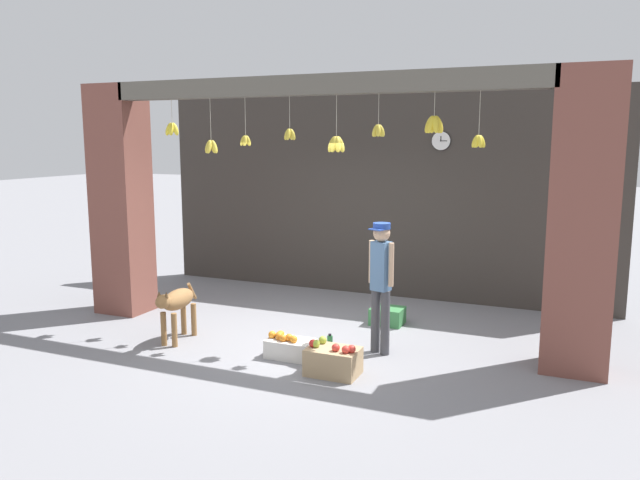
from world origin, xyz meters
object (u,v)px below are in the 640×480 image
at_px(fruit_crate_oranges, 290,347).
at_px(fruit_crate_apples, 333,360).
at_px(wall_clock, 441,141).
at_px(shopkeeper, 381,278).
at_px(dog, 177,303).
at_px(water_bottle, 330,345).
at_px(produce_box_green, 387,316).

height_order(fruit_crate_oranges, fruit_crate_apples, fruit_crate_apples).
relative_size(fruit_crate_apples, wall_clock, 1.90).
bearing_deg(shopkeeper, dog, 30.61).
distance_m(water_bottle, wall_clock, 3.87).
height_order(dog, shopkeeper, shopkeeper).
height_order(dog, fruit_crate_apples, dog).
bearing_deg(fruit_crate_apples, water_bottle, 115.21).
bearing_deg(fruit_crate_apples, fruit_crate_oranges, 155.90).
bearing_deg(fruit_crate_apples, dog, 172.87).
bearing_deg(wall_clock, shopkeeper, -91.81).
distance_m(shopkeeper, fruit_crate_apples, 1.18).
distance_m(fruit_crate_apples, water_bottle, 0.63).
relative_size(dog, fruit_crate_oranges, 1.66).
bearing_deg(dog, shopkeeper, 98.24).
relative_size(shopkeeper, fruit_crate_oranges, 2.87).
height_order(water_bottle, wall_clock, wall_clock).
bearing_deg(shopkeeper, fruit_crate_oranges, 48.62).
height_order(dog, water_bottle, dog).
relative_size(dog, wall_clock, 3.06).
height_order(fruit_crate_oranges, wall_clock, wall_clock).
bearing_deg(produce_box_green, water_bottle, -100.23).
bearing_deg(produce_box_green, fruit_crate_apples, -89.98).
bearing_deg(fruit_crate_apples, shopkeeper, 73.01).
height_order(produce_box_green, wall_clock, wall_clock).
height_order(shopkeeper, fruit_crate_oranges, shopkeeper).
height_order(produce_box_green, water_bottle, water_bottle).
distance_m(shopkeeper, water_bottle, 1.00).
xyz_separation_m(dog, water_bottle, (1.97, 0.29, -0.38)).
bearing_deg(wall_clock, water_bottle, -101.65).
xyz_separation_m(shopkeeper, water_bottle, (-0.53, -0.29, -0.80)).
distance_m(dog, produce_box_green, 2.87).
bearing_deg(dog, water_bottle, 93.42).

